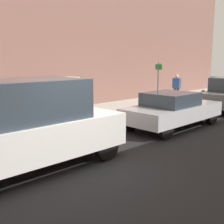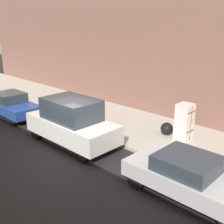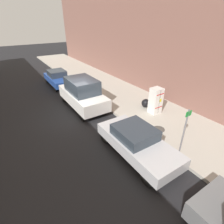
# 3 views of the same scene
# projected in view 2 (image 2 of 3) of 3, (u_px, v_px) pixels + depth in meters

# --- Properties ---
(ground_plane) EXTENTS (80.00, 80.00, 0.00)m
(ground_plane) POSITION_uv_depth(u_px,v_px,m) (70.00, 155.00, 11.93)
(ground_plane) COLOR black
(sidewalk_slab) EXTENTS (4.62, 44.00, 0.16)m
(sidewalk_slab) POSITION_uv_depth(u_px,v_px,m) (136.00, 127.00, 14.93)
(sidewalk_slab) COLOR #B2ADA0
(sidewalk_slab) RESTS_ON ground
(building_facade_near) EXTENTS (2.08, 39.60, 9.79)m
(building_facade_near) POSITION_uv_depth(u_px,v_px,m) (176.00, 31.00, 15.75)
(building_facade_near) COLOR #7F564C
(building_facade_near) RESTS_ON ground
(discarded_refrigerator) EXTENTS (0.72, 0.66, 1.75)m
(discarded_refrigerator) POSITION_uv_depth(u_px,v_px,m) (184.00, 122.00, 12.79)
(discarded_refrigerator) COLOR white
(discarded_refrigerator) RESTS_ON sidewalk_slab
(manhole_cover) EXTENTS (0.70, 0.70, 0.02)m
(manhole_cover) POSITION_uv_depth(u_px,v_px,m) (203.00, 161.00, 11.11)
(manhole_cover) COLOR #47443F
(manhole_cover) RESTS_ON sidewalk_slab
(trash_bag) EXTENTS (0.61, 0.61, 0.61)m
(trash_bag) POSITION_uv_depth(u_px,v_px,m) (167.00, 129.00, 13.63)
(trash_bag) COLOR black
(trash_bag) RESTS_ON sidewalk_slab
(parked_hatchback_blue) EXTENTS (1.71, 4.11, 1.42)m
(parked_hatchback_blue) POSITION_uv_depth(u_px,v_px,m) (11.00, 105.00, 16.69)
(parked_hatchback_blue) COLOR #23479E
(parked_hatchback_blue) RESTS_ON ground
(parked_van_white) EXTENTS (1.97, 4.62, 2.16)m
(parked_van_white) POSITION_uv_depth(u_px,v_px,m) (72.00, 122.00, 12.77)
(parked_van_white) COLOR silver
(parked_van_white) RESTS_ON ground
(parked_sedan_silver) EXTENTS (1.85, 4.40, 1.39)m
(parked_sedan_silver) POSITION_uv_depth(u_px,v_px,m) (191.00, 177.00, 8.90)
(parked_sedan_silver) COLOR silver
(parked_sedan_silver) RESTS_ON ground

